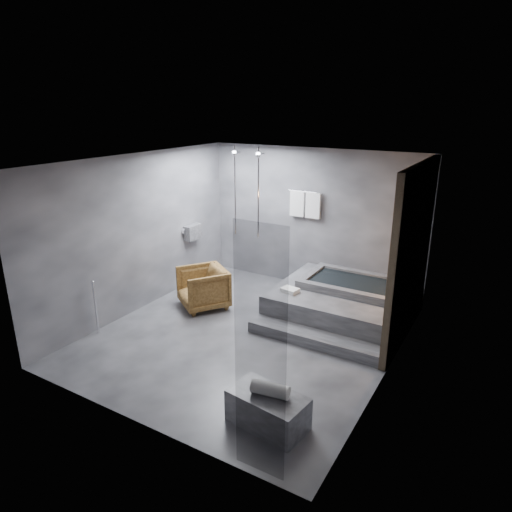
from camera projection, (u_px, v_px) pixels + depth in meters
The scene contains 7 objects.
room at pixel (278, 233), 6.91m from camera, with size 5.00×5.04×2.82m.
tub_deck at pixel (341, 303), 8.05m from camera, with size 2.20×2.00×0.50m, color #37373A.
tub_step at pixel (314, 339), 7.14m from camera, with size 2.20×0.36×0.18m, color #37373A.
concrete_bench at pixel (268, 410), 5.31m from camera, with size 0.91×0.50×0.41m, color #343436.
driftwood_chair at pixel (203, 288), 8.37m from camera, with size 0.80×0.83×0.75m, color #402810.
rolled_towel at pixel (270, 389), 5.21m from camera, with size 0.16×0.16×0.44m, color silver.
deck_towel at pixel (290, 290), 7.85m from camera, with size 0.28×0.21×0.08m, color white.
Camera 1 is at (3.51, -5.66, 3.60)m, focal length 32.00 mm.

